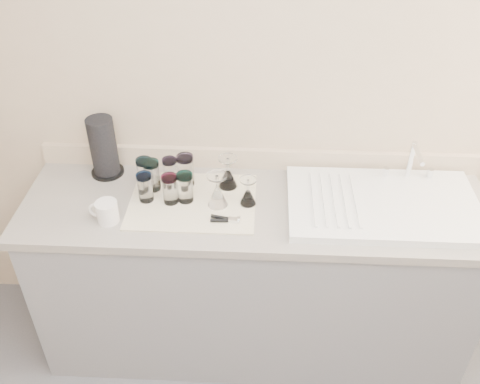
# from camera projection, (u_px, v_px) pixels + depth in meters

# --- Properties ---
(room_envelope) EXTENTS (3.54, 3.50, 2.52)m
(room_envelope) POSITION_uv_depth(u_px,v_px,m) (245.00, 325.00, 0.99)
(room_envelope) COLOR #515156
(room_envelope) RESTS_ON ground
(counter_unit) EXTENTS (2.06, 0.62, 0.90)m
(counter_unit) POSITION_uv_depth(u_px,v_px,m) (254.00, 276.00, 2.61)
(counter_unit) COLOR slate
(counter_unit) RESTS_ON ground
(sink_unit) EXTENTS (0.82, 0.50, 0.22)m
(sink_unit) POSITION_uv_depth(u_px,v_px,m) (383.00, 204.00, 2.31)
(sink_unit) COLOR white
(sink_unit) RESTS_ON counter_unit
(dish_towel) EXTENTS (0.55, 0.42, 0.01)m
(dish_towel) POSITION_uv_depth(u_px,v_px,m) (193.00, 201.00, 2.35)
(dish_towel) COLOR white
(dish_towel) RESTS_ON counter_unit
(tumbler_teal) EXTENTS (0.07, 0.07, 0.14)m
(tumbler_teal) POSITION_uv_depth(u_px,v_px,m) (145.00, 173.00, 2.39)
(tumbler_teal) COLOR white
(tumbler_teal) RESTS_ON dish_towel
(tumbler_cyan) EXTENTS (0.07, 0.07, 0.13)m
(tumbler_cyan) POSITION_uv_depth(u_px,v_px,m) (170.00, 171.00, 2.41)
(tumbler_cyan) COLOR white
(tumbler_cyan) RESTS_ON dish_towel
(tumbler_purple) EXTENTS (0.08, 0.08, 0.15)m
(tumbler_purple) POSITION_uv_depth(u_px,v_px,m) (186.00, 170.00, 2.40)
(tumbler_purple) COLOR white
(tumbler_purple) RESTS_ON dish_towel
(tumbler_magenta) EXTENTS (0.07, 0.07, 0.13)m
(tumbler_magenta) POSITION_uv_depth(u_px,v_px,m) (145.00, 187.00, 2.31)
(tumbler_magenta) COLOR white
(tumbler_magenta) RESTS_ON dish_towel
(tumbler_blue) EXTENTS (0.07, 0.07, 0.14)m
(tumbler_blue) POSITION_uv_depth(u_px,v_px,m) (170.00, 189.00, 2.30)
(tumbler_blue) COLOR white
(tumbler_blue) RESTS_ON dish_towel
(tumbler_lavender) EXTENTS (0.07, 0.07, 0.14)m
(tumbler_lavender) POSITION_uv_depth(u_px,v_px,m) (185.00, 187.00, 2.31)
(tumbler_lavender) COLOR white
(tumbler_lavender) RESTS_ON dish_towel
(tumbler_extra) EXTENTS (0.07, 0.07, 0.15)m
(tumbler_extra) POSITION_uv_depth(u_px,v_px,m) (152.00, 175.00, 2.37)
(tumbler_extra) COLOR white
(tumbler_extra) RESTS_ON dish_towel
(goblet_back_left) EXTENTS (0.08, 0.08, 0.15)m
(goblet_back_left) POSITION_uv_depth(u_px,v_px,m) (228.00, 177.00, 2.40)
(goblet_back_left) COLOR white
(goblet_back_left) RESTS_ON dish_towel
(goblet_front_left) EXTENTS (0.09, 0.09, 0.16)m
(goblet_front_left) POSITION_uv_depth(u_px,v_px,m) (218.00, 195.00, 2.29)
(goblet_front_left) COLOR white
(goblet_front_left) RESTS_ON dish_towel
(goblet_front_right) EXTENTS (0.07, 0.07, 0.13)m
(goblet_front_right) POSITION_uv_depth(u_px,v_px,m) (248.00, 195.00, 2.31)
(goblet_front_right) COLOR white
(goblet_front_right) RESTS_ON dish_towel
(can_opener) EXTENTS (0.13, 0.05, 0.02)m
(can_opener) POSITION_uv_depth(u_px,v_px,m) (225.00, 219.00, 2.23)
(can_opener) COLOR silver
(can_opener) RESTS_ON dish_towel
(white_mug) EXTENTS (0.14, 0.10, 0.09)m
(white_mug) POSITION_uv_depth(u_px,v_px,m) (106.00, 212.00, 2.22)
(white_mug) COLOR silver
(white_mug) RESTS_ON counter_unit
(paper_towel_roll) EXTENTS (0.15, 0.15, 0.29)m
(paper_towel_roll) POSITION_uv_depth(u_px,v_px,m) (104.00, 148.00, 2.45)
(paper_towel_roll) COLOR black
(paper_towel_roll) RESTS_ON counter_unit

